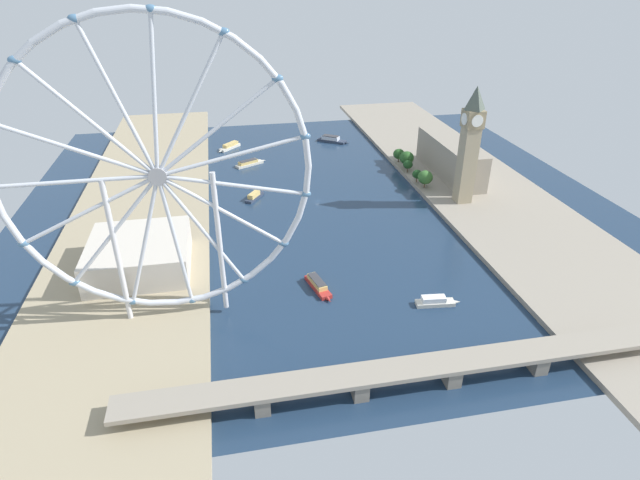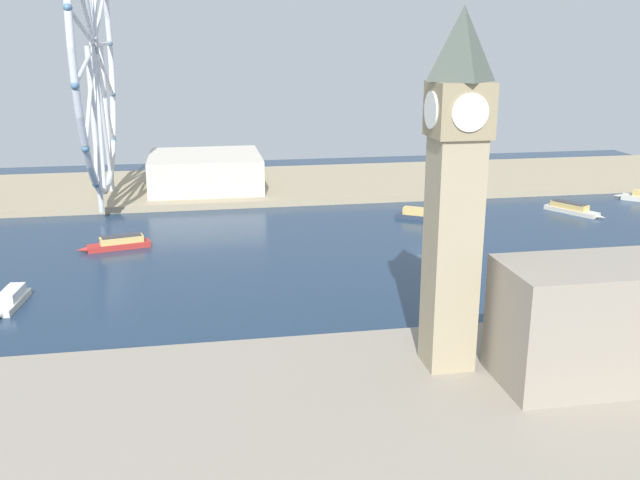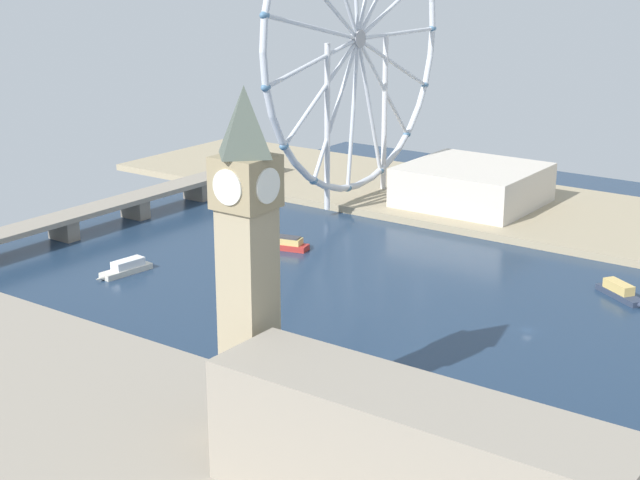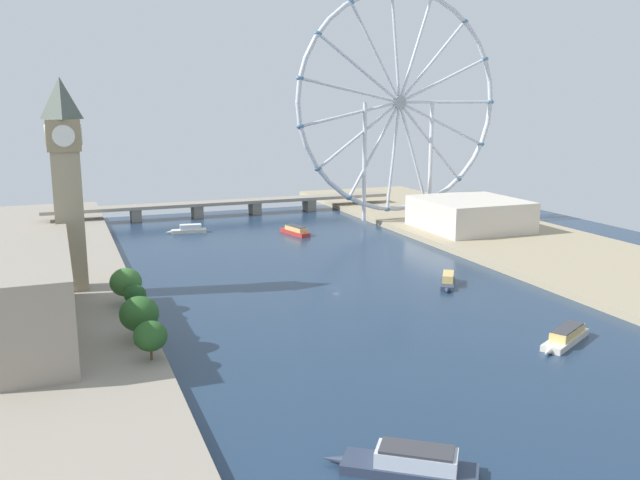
# 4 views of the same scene
# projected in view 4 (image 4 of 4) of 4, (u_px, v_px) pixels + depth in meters

# --- Properties ---
(ground_plane) EXTENTS (413.22, 413.22, 0.00)m
(ground_plane) POSITION_uv_depth(u_px,v_px,m) (336.00, 288.00, 274.03)
(ground_plane) COLOR #1E334C
(riverbank_left) EXTENTS (90.00, 520.00, 3.00)m
(riverbank_left) POSITION_uv_depth(u_px,v_px,m) (5.00, 319.00, 230.60)
(riverbank_left) COLOR gray
(riverbank_left) RESTS_ON ground_plane
(riverbank_right) EXTENTS (90.00, 520.00, 3.00)m
(riverbank_right) POSITION_uv_depth(u_px,v_px,m) (578.00, 259.00, 316.85)
(riverbank_right) COLOR tan
(riverbank_right) RESTS_ON ground_plane
(clock_tower) EXTENTS (12.84, 12.84, 79.47)m
(clock_tower) POSITION_uv_depth(u_px,v_px,m) (67.00, 181.00, 253.84)
(clock_tower) COLOR tan
(clock_tower) RESTS_ON riverbank_left
(parliament_block) EXTENTS (22.00, 86.32, 26.77)m
(parliament_block) POSITION_uv_depth(u_px,v_px,m) (34.00, 293.00, 208.42)
(parliament_block) COLOR gray
(parliament_block) RESTS_ON riverbank_left
(tree_row_embankment) EXTENTS (11.64, 67.31, 14.14)m
(tree_row_embankment) POSITION_uv_depth(u_px,v_px,m) (136.00, 305.00, 214.88)
(tree_row_embankment) COLOR #513823
(tree_row_embankment) RESTS_ON riverbank_left
(ferris_wheel) EXTENTS (131.39, 3.20, 134.73)m
(ferris_wheel) POSITION_uv_depth(u_px,v_px,m) (399.00, 103.00, 403.19)
(ferris_wheel) COLOR silver
(ferris_wheel) RESTS_ON riverbank_right
(riverside_hall) EXTENTS (52.32, 54.42, 16.80)m
(riverside_hall) POSITION_uv_depth(u_px,v_px,m) (470.00, 214.00, 381.56)
(riverside_hall) COLOR beige
(riverside_hall) RESTS_ON riverbank_right
(river_bridge) EXTENTS (225.22, 13.21, 9.61)m
(river_bridge) POSITION_uv_depth(u_px,v_px,m) (226.00, 204.00, 442.76)
(river_bridge) COLOR gray
(river_bridge) RESTS_ON ground_plane
(tour_boat_0) EXTENTS (11.01, 26.82, 5.02)m
(tour_boat_0) POSITION_uv_depth(u_px,v_px,m) (295.00, 231.00, 382.12)
(tour_boat_0) COLOR #B22D28
(tour_boat_0) RESTS_ON ground_plane
(tour_boat_2) EXTENTS (28.95, 22.97, 5.94)m
(tour_boat_2) POSITION_uv_depth(u_px,v_px,m) (411.00, 463.00, 137.56)
(tour_boat_2) COLOR #2D384C
(tour_boat_2) RESTS_ON ground_plane
(tour_boat_3) EXTENTS (15.70, 21.21, 4.95)m
(tour_boat_3) POSITION_uv_depth(u_px,v_px,m) (448.00, 281.00, 277.37)
(tour_boat_3) COLOR #2D384C
(tour_boat_3) RESTS_ON ground_plane
(tour_boat_4) EXTENTS (22.96, 7.56, 4.89)m
(tour_boat_4) POSITION_uv_depth(u_px,v_px,m) (189.00, 229.00, 386.08)
(tour_boat_4) COLOR beige
(tour_boat_4) RESTS_ON ground_plane
(tour_boat_5) EXTENTS (27.26, 17.52, 4.74)m
(tour_boat_5) POSITION_uv_depth(u_px,v_px,m) (566.00, 337.00, 212.24)
(tour_boat_5) COLOR beige
(tour_boat_5) RESTS_ON ground_plane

